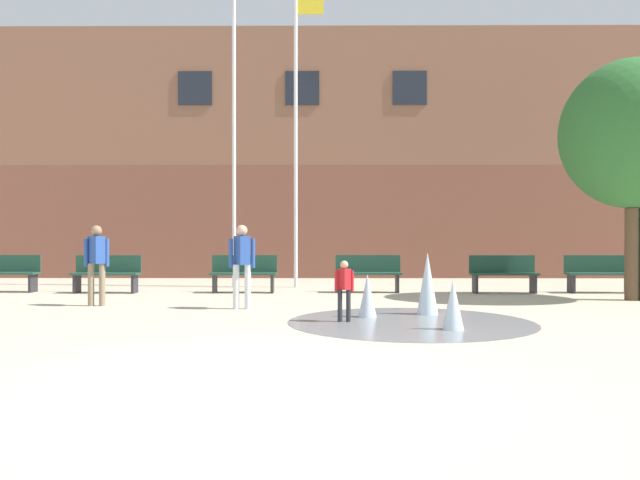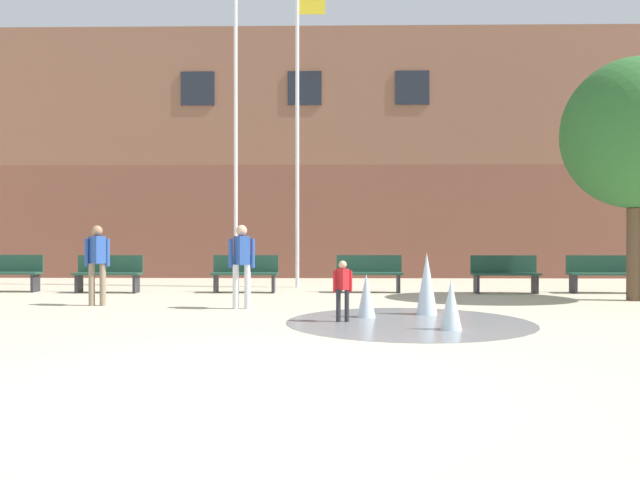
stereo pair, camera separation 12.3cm
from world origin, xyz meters
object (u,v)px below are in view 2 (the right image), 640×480
Objects in this scene: adult_watching at (97,259)px; adult_near_bench at (242,260)px; park_bench_left_of_flagpoles at (9,272)px; street_tree_near_building at (634,134)px; park_bench_under_left_flagpole at (108,273)px; flagpole_left at (237,114)px; park_bench_center at (245,273)px; park_bench_under_right_flagpole at (369,273)px; flagpole_right at (298,126)px; park_bench_near_trashcan at (505,273)px; park_bench_far_right at (601,273)px; child_with_pink_shirt at (343,286)px.

adult_near_bench is at bearing -146.45° from adult_watching.
street_tree_near_building is (14.47, -1.89, 3.08)m from park_bench_left_of_flagpoles.
adult_watching reaches higher than park_bench_under_left_flagpole.
park_bench_center is at bearing -74.38° from flagpole_left.
flagpole_right reaches higher than park_bench_under_right_flagpole.
street_tree_near_building is at bearing 71.73° from adult_near_bench.
park_bench_center is at bearing -87.82° from adult_watching.
flagpole_right is at bearing 20.08° from park_bench_under_left_flagpole.
adult_watching is 11.47m from street_tree_near_building.
park_bench_under_right_flagpole is at bearing -0.33° from park_bench_left_of_flagpoles.
flagpole_left reaches higher than adult_near_bench.
park_bench_center is at bearing -1.34° from park_bench_left_of_flagpoles.
park_bench_near_trashcan is 6.59m from flagpole_right.
adult_watching is (-2.94, 0.50, 0.00)m from adult_near_bench.
adult_near_bench is 1.00× the size of adult_watching.
park_bench_under_right_flagpole is 0.20× the size of flagpole_right.
park_bench_under_left_flagpole and park_bench_far_right have the same top height.
adult_near_bench and adult_watching have the same top height.
park_bench_under_left_flagpole is at bearing -161.56° from adult_near_bench.
adult_watching is (-11.19, -2.95, 0.45)m from park_bench_far_right.
flagpole_left is (-0.84, 5.00, 3.72)m from adult_near_bench.
child_with_pink_shirt is at bearing -140.79° from park_bench_far_right.
street_tree_near_building is at bearing -92.52° from park_bench_far_right.
park_bench_far_right is 11.58m from adult_watching.
flagpole_right reaches higher than adult_near_bench.
flagpole_left is (2.89, 1.66, 4.18)m from park_bench_under_left_flagpole.
park_bench_far_right is 8.52m from flagpole_right.
park_bench_near_trashcan is at bearing -118.92° from adult_watching.
adult_near_bench is 0.18× the size of flagpole_left.
flagpole_right is 1.58× the size of street_tree_near_building.
park_bench_near_trashcan is at bearing 89.85° from adult_near_bench.
adult_near_bench is 1.61× the size of child_with_pink_shirt.
park_bench_under_right_flagpole is 1.00× the size of park_bench_near_trashcan.
street_tree_near_building is at bearing 86.45° from child_with_pink_shirt.
flagpole_left reaches higher than park_bench_near_trashcan.
park_bench_center is 1.62× the size of child_with_pink_shirt.
park_bench_left_of_flagpoles is 0.18× the size of flagpole_left.
flagpole_left is at bearing -71.80° from adult_watching.
adult_near_bench is at bearing -165.11° from child_with_pink_shirt.
park_bench_left_of_flagpoles is 14.55m from park_bench_far_right.
street_tree_near_building is at bearing -36.69° from park_bench_near_trashcan.
flagpole_right is at bearing -86.71° from adult_watching.
park_bench_under_right_flagpole is at bearing 1.53° from park_bench_under_left_flagpole.
park_bench_left_of_flagpoles and park_bench_under_right_flagpole have the same top height.
park_bench_under_left_flagpole is at bearing -178.47° from park_bench_under_right_flagpole.
park_bench_far_right is 0.18× the size of flagpole_left.
park_bench_near_trashcan and park_bench_far_right have the same top height.
park_bench_center is at bearing 168.46° from street_tree_near_building.
flagpole_right reaches higher than street_tree_near_building.
park_bench_under_left_flagpole is at bearing 172.02° from street_tree_near_building.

